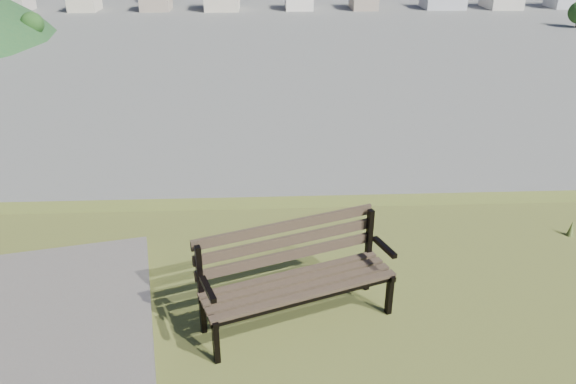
{
  "coord_description": "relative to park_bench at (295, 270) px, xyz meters",
  "views": [
    {
      "loc": [
        -1.0,
        -2.06,
        28.18
      ],
      "look_at": [
        -0.72,
        3.84,
        25.3
      ],
      "focal_mm": 35.0,
      "sensor_mm": 36.0,
      "label": 1
    }
  ],
  "objects": [
    {
      "name": "park_bench",
      "position": [
        0.0,
        0.0,
        0.0
      ],
      "size": [
        1.73,
        1.07,
        0.87
      ],
      "rotation": [
        0.0,
        0.0,
        0.35
      ],
      "color": "#423526",
      "rests_on": "hilltop_mesa"
    }
  ]
}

